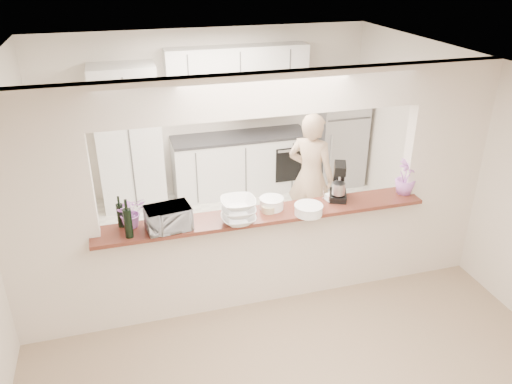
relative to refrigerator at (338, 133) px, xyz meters
name	(u,v)px	position (x,y,z in m)	size (l,w,h in m)	color
floor	(262,297)	(-2.05, -2.65, -0.85)	(6.00, 6.00, 0.00)	#9A8668
tile_overlay	(230,229)	(-2.05, -1.10, -0.84)	(5.00, 2.90, 0.01)	#BDB7AA
partition	(263,176)	(-2.05, -2.65, 0.63)	(5.00, 0.15, 2.50)	silver
bar_counter	(263,254)	(-2.05, -2.65, -0.27)	(3.40, 0.38, 1.09)	silver
kitchen_cabinets	(199,137)	(-2.24, 0.07, 0.12)	(3.15, 0.62, 2.25)	silver
refrigerator	(338,133)	(0.00, 0.00, 0.00)	(0.75, 0.70, 1.70)	#B6B6BB
flower_left	(131,212)	(-3.35, -2.60, 0.40)	(0.28, 0.24, 0.31)	pink
wine_bottle_a	(120,215)	(-3.45, -2.58, 0.37)	(0.06, 0.06, 0.32)	black
wine_bottle_b	(128,223)	(-3.39, -2.80, 0.39)	(0.08, 0.08, 0.39)	black
toaster_oven	(168,218)	(-3.02, -2.75, 0.36)	(0.42, 0.28, 0.23)	#BBBCC0
serving_bowls	(238,211)	(-2.35, -2.82, 0.36)	(0.34, 0.34, 0.25)	white
plate_stack_a	(272,203)	(-1.95, -2.62, 0.30)	(0.25, 0.25, 0.12)	white
plate_stack_b	(309,210)	(-1.63, -2.84, 0.29)	(0.29, 0.29, 0.10)	white
red_bowl	(250,211)	(-2.20, -2.68, 0.27)	(0.14, 0.14, 0.06)	maroon
tan_bowl	(269,208)	(-2.00, -2.68, 0.28)	(0.15, 0.15, 0.07)	tan
utensil_caddy	(334,192)	(-1.25, -2.60, 0.32)	(0.24, 0.17, 0.20)	silver
stand_mixer	(339,183)	(-1.19, -2.59, 0.42)	(0.27, 0.32, 0.41)	black
flower_right	(406,177)	(-0.45, -2.68, 0.43)	(0.22, 0.22, 0.39)	#B065BC
person	(310,178)	(-1.07, -1.52, 0.00)	(0.62, 0.41, 1.70)	tan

